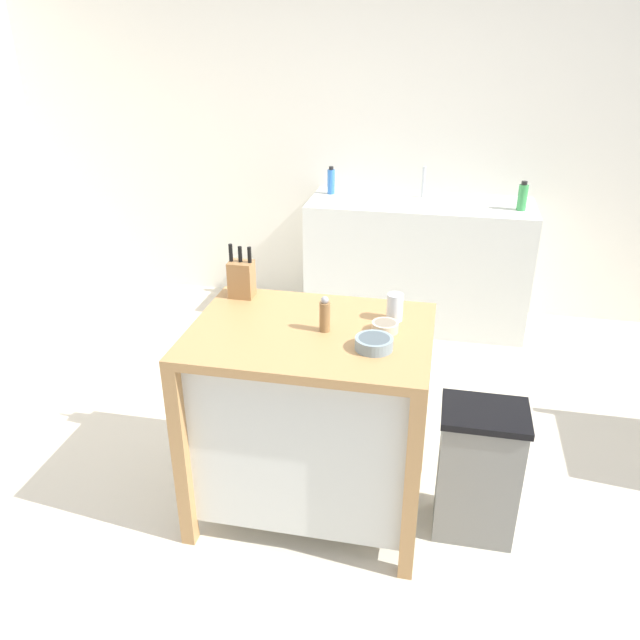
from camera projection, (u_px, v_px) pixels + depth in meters
ground_plane at (327, 483)px, 3.14m from camera, size 6.91×6.91×0.00m
wall_back at (388, 136)px, 4.62m from camera, size 5.91×0.10×2.60m
kitchen_island at (311, 412)px, 2.80m from camera, size 1.01×0.75×0.92m
knife_block at (241, 278)px, 2.90m from camera, size 0.11×0.09×0.25m
bowl_stoneware_deep at (374, 343)px, 2.46m from camera, size 0.15×0.15×0.05m
bowl_ceramic_small at (385, 327)px, 2.60m from camera, size 0.11×0.11×0.04m
drinking_cup at (395, 307)px, 2.68m from camera, size 0.07×0.07×0.12m
pepper_grinder at (325, 315)px, 2.58m from camera, size 0.04×0.04×0.15m
trash_bin at (478, 471)px, 2.74m from camera, size 0.36×0.28×0.63m
sink_counter at (417, 263)px, 4.62m from camera, size 1.57×0.60×0.92m
sink_faucet at (423, 182)px, 4.50m from camera, size 0.02×0.02×0.22m
bottle_hand_soap at (331, 181)px, 4.60m from camera, size 0.05×0.05×0.20m
bottle_spray_cleaner at (522, 197)px, 4.21m from camera, size 0.06×0.06×0.20m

